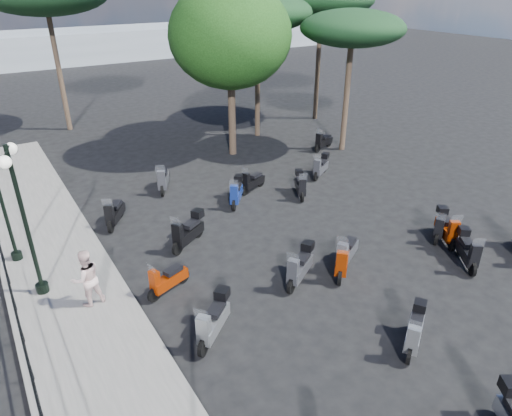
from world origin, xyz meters
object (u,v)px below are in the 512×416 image
pedestrian_far (86,278)px  pine_0 (258,13)px  scooter_25 (321,167)px  pine_3 (352,29)px  scooter_3 (167,280)px  scooter_16 (253,182)px  scooter_4 (188,232)px  scooter_14 (342,261)px  scooter_19 (468,251)px  scooter_9 (346,253)px  scooter_24 (446,228)px  scooter_15 (300,185)px  scooter_26 (323,142)px  scooter_2 (213,321)px  scooter_10 (236,192)px  scooter_7 (414,331)px  scooter_5 (115,214)px  broadleaf_tree (230,36)px  scooter_8 (300,267)px  scooter_11 (163,180)px  scooter_20 (440,227)px  lamp_post_1 (23,214)px

pedestrian_far → pine_0: bearing=-146.6°
scooter_25 → pine_3: bearing=-87.1°
scooter_3 → scooter_16: bearing=-70.5°
scooter_4 → scooter_14: scooter_4 is taller
pedestrian_far → scooter_19: pedestrian_far is taller
pine_0 → scooter_16: bearing=-124.0°
scooter_9 → scooter_24: (3.80, -0.70, 0.05)m
scooter_9 → scooter_16: size_ratio=1.01×
scooter_15 → scooter_26: bearing=-109.7°
scooter_2 → scooter_14: size_ratio=1.05×
scooter_10 → scooter_26: bearing=-116.9°
scooter_7 → scooter_16: (1.48, 9.67, -0.05)m
scooter_9 → pine_0: bearing=-50.2°
scooter_7 → scooter_19: scooter_19 is taller
pedestrian_far → scooter_2: pedestrian_far is taller
scooter_5 → scooter_15: 7.26m
broadleaf_tree → scooter_8: bearing=-109.6°
scooter_11 → scooter_20: size_ratio=1.15×
scooter_7 → scooter_8: 3.64m
scooter_20 → scooter_24: 0.24m
pedestrian_far → pine_0: pine_0 is taller
scooter_26 → scooter_3: bearing=102.4°
pedestrian_far → scooter_24: bearing=158.0°
scooter_15 → pine_0: bearing=-81.0°
pedestrian_far → scooter_3: pedestrian_far is taller
scooter_20 → pine_0: pine_0 is taller
scooter_5 → scooter_7: bearing=146.4°
scooter_5 → scooter_19: scooter_5 is taller
scooter_3 → scooter_24: 9.27m
scooter_3 → scooter_15: 7.68m
scooter_4 → scooter_26: bearing=-94.8°
lamp_post_1 → pine_3: (15.27, 4.76, 3.25)m
scooter_5 → pine_3: size_ratio=0.21×
scooter_5 → scooter_10: bearing=-157.2°
scooter_4 → scooter_10: scooter_4 is taller
scooter_5 → scooter_16: scooter_5 is taller
scooter_24 → scooter_26: size_ratio=0.97×
scooter_8 → scooter_26: 11.64m
lamp_post_1 → scooter_4: (4.57, 0.31, -2.08)m
lamp_post_1 → scooter_9: size_ratio=2.96×
scooter_14 → scooter_16: bearing=-51.2°
scooter_26 → scooter_24: bearing=146.4°
scooter_24 → scooter_5: bearing=-4.0°
scooter_9 → scooter_24: bearing=-130.1°
scooter_19 → lamp_post_1: bearing=12.0°
scooter_8 → pine_3: bearing=-79.4°
scooter_5 → scooter_11: size_ratio=0.91×
scooter_2 → scooter_16: (5.37, 6.83, -0.10)m
scooter_9 → pine_3: pine_3 is taller
scooter_9 → pine_3: size_ratio=0.22×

